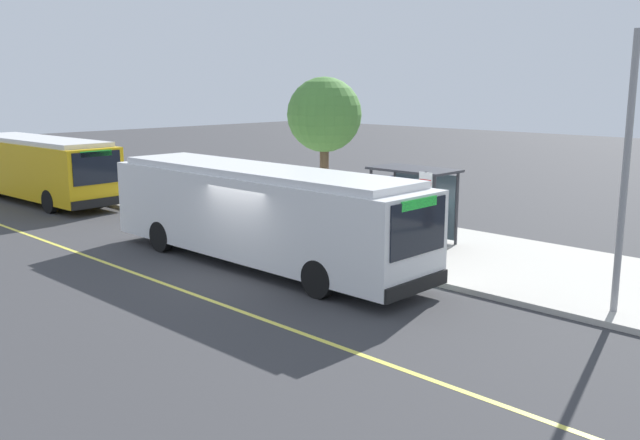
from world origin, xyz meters
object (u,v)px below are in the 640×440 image
at_px(transit_bus_main, 259,212).
at_px(pedestrian_commuter, 348,215).
at_px(transit_bus_second, 39,167).
at_px(waiting_bench, 413,227).
at_px(route_sign_post, 425,206).

distance_m(transit_bus_main, pedestrian_commuter, 3.52).
xyz_separation_m(transit_bus_second, waiting_bench, (17.77, 4.89, -0.98)).
xyz_separation_m(transit_bus_main, waiting_bench, (1.87, 5.18, -0.98)).
height_order(transit_bus_second, waiting_bench, transit_bus_second).
bearing_deg(route_sign_post, transit_bus_second, -173.25).
bearing_deg(transit_bus_main, waiting_bench, 70.15).
height_order(transit_bus_second, route_sign_post, same).
xyz_separation_m(transit_bus_second, pedestrian_commuter, (16.34, 3.16, -0.50)).
xyz_separation_m(transit_bus_main, transit_bus_second, (-15.89, 0.29, -0.00)).
height_order(transit_bus_second, pedestrian_commuter, transit_bus_second).
xyz_separation_m(transit_bus_second, route_sign_post, (20.02, 2.37, 0.34)).
relative_size(transit_bus_main, pedestrian_commuter, 6.95).
xyz_separation_m(transit_bus_main, route_sign_post, (4.12, 2.66, 0.34)).
xyz_separation_m(waiting_bench, pedestrian_commuter, (-1.42, -1.73, 0.48)).
height_order(transit_bus_main, transit_bus_second, same).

